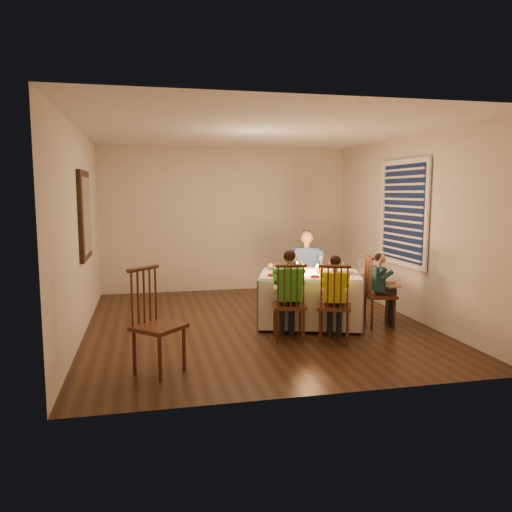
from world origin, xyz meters
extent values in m
plane|color=black|center=(0.00, 0.00, 0.00)|extent=(5.00, 5.00, 0.00)
cube|color=beige|center=(-2.25, 0.00, 1.30)|extent=(0.02, 5.00, 2.60)
cube|color=beige|center=(2.25, 0.00, 1.30)|extent=(0.02, 5.00, 2.60)
cube|color=beige|center=(0.00, 2.50, 1.30)|extent=(4.50, 0.02, 2.60)
plane|color=white|center=(0.00, 0.00, 2.60)|extent=(5.00, 5.00, 0.00)
cube|color=white|center=(0.72, -0.17, 0.69)|extent=(1.54, 1.30, 0.04)
cube|color=white|center=(0.86, 0.29, 0.35)|extent=(1.30, 0.44, 0.65)
cube|color=white|center=(0.57, -0.63, 0.35)|extent=(1.30, 0.44, 0.65)
cube|color=white|center=(1.35, -0.38, 0.35)|extent=(0.32, 0.94, 0.65)
cube|color=white|center=(0.08, 0.04, 0.35)|extent=(0.32, 0.94, 0.65)
cylinder|color=white|center=(0.79, 0.11, 0.72)|extent=(0.33, 0.33, 0.02)
cylinder|color=white|center=(0.33, -0.33, 0.72)|extent=(0.33, 0.33, 0.02)
cylinder|color=white|center=(0.84, -0.54, 0.72)|extent=(0.33, 0.33, 0.02)
cylinder|color=white|center=(1.18, -0.35, 0.72)|extent=(0.33, 0.33, 0.02)
cylinder|color=white|center=(0.62, -0.14, 0.76)|extent=(0.06, 0.06, 0.10)
cylinder|color=white|center=(0.81, -0.20, 0.76)|extent=(0.06, 0.06, 0.10)
sphere|color=yellow|center=(0.27, 0.27, 0.75)|extent=(0.09, 0.09, 0.09)
sphere|color=orange|center=(0.87, -0.17, 0.75)|extent=(0.08, 0.08, 0.08)
imported|color=white|center=(0.40, 0.23, 0.74)|extent=(0.26, 0.26, 0.06)
cube|color=black|center=(-2.22, 0.30, 1.50)|extent=(0.05, 0.95, 1.15)
cube|color=white|center=(-2.19, 0.30, 1.50)|extent=(0.01, 0.78, 0.98)
cube|color=black|center=(2.23, 0.10, 1.50)|extent=(0.01, 1.20, 1.40)
cube|color=white|center=(2.21, 0.10, 1.50)|extent=(0.03, 1.34, 1.54)
camera|label=1|loc=(-1.44, -6.53, 1.80)|focal=35.00mm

